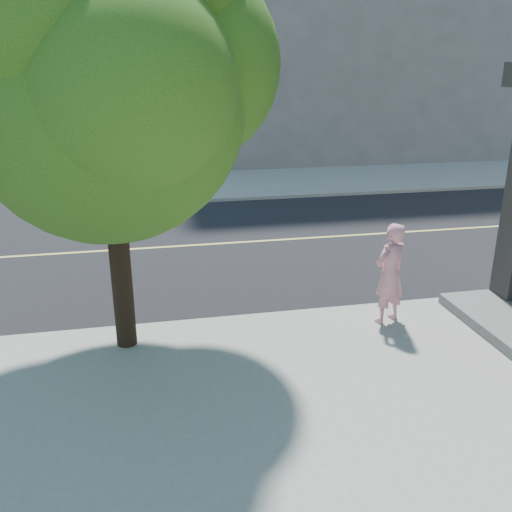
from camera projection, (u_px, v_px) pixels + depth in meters
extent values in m
cube|color=black|center=(19.00, 256.00, 13.15)|extent=(140.00, 9.00, 0.01)
cube|color=gray|center=(328.00, 144.00, 31.38)|extent=(29.00, 25.00, 0.12)
cube|color=slate|center=(339.00, 10.00, 29.59)|extent=(18.00, 16.00, 14.00)
imported|color=pink|center=(390.00, 273.00, 9.31)|extent=(0.76, 0.64, 1.78)
cylinder|color=black|center=(119.00, 250.00, 8.30)|extent=(0.32, 0.32, 3.20)
sphere|color=#3D731C|center=(106.00, 104.00, 7.59)|extent=(3.92, 3.92, 3.92)
sphere|color=#3D731C|center=(179.00, 64.00, 8.10)|extent=(3.03, 3.03, 3.03)
sphere|color=#3D731C|center=(41.00, 50.00, 7.84)|extent=(2.85, 2.85, 2.85)
sphere|color=#3D731C|center=(130.00, 87.00, 6.66)|extent=(2.67, 2.67, 2.67)
sphere|color=#3D731C|center=(48.00, 16.00, 6.47)|extent=(2.49, 2.49, 2.49)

